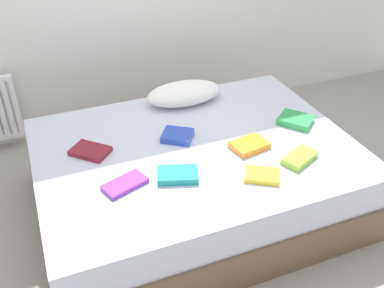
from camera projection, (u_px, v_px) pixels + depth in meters
ground_plane at (195, 205)px, 3.01m from camera, size 8.00×8.00×0.00m
bed at (195, 177)px, 2.88m from camera, size 2.00×1.50×0.50m
pillow at (184, 93)px, 3.17m from camera, size 0.56×0.30×0.15m
textbook_teal at (178, 175)px, 2.45m from camera, size 0.26×0.21×0.04m
textbook_purple at (125, 184)px, 2.40m from camera, size 0.27×0.20×0.03m
textbook_blue at (177, 136)px, 2.79m from camera, size 0.25×0.24×0.04m
textbook_yellow at (262, 175)px, 2.46m from camera, size 0.24×0.22×0.03m
textbook_orange at (249, 145)px, 2.70m from camera, size 0.25×0.19×0.04m
textbook_maroon at (90, 151)px, 2.66m from camera, size 0.27×0.27×0.03m
textbook_lime at (299, 158)px, 2.59m from camera, size 0.26×0.21×0.04m
textbook_green at (296, 120)px, 2.95m from camera, size 0.27×0.28×0.05m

